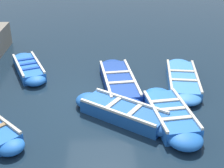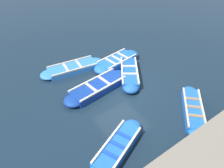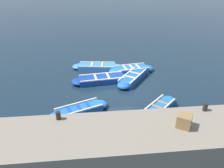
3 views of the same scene
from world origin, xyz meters
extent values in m
plane|color=#162838|center=(0.00, 0.00, 0.00)|extent=(120.00, 120.00, 0.00)
cube|color=navy|center=(0.67, 1.05, 0.18)|extent=(1.37, 3.05, 0.37)
ellipsoid|color=navy|center=(0.50, 2.51, 0.18)|extent=(1.06, 1.08, 0.37)
ellipsoid|color=navy|center=(0.84, -0.42, 0.18)|extent=(1.06, 1.08, 0.37)
cube|color=silver|center=(0.20, 0.99, 0.40)|extent=(0.41, 2.88, 0.07)
cube|color=silver|center=(1.15, 1.10, 0.40)|extent=(0.41, 2.88, 0.07)
cube|color=beige|center=(0.63, 1.46, 0.39)|extent=(0.92, 0.24, 0.04)
cube|color=beige|center=(0.72, 0.63, 0.39)|extent=(0.92, 0.24, 0.04)
cube|color=#3884E0|center=(3.01, 1.26, 0.15)|extent=(1.40, 2.84, 0.29)
ellipsoid|color=#3884E0|center=(3.19, 2.62, 0.15)|extent=(1.08, 1.10, 0.29)
ellipsoid|color=#3884E0|center=(2.82, -0.09, 0.15)|extent=(1.08, 1.10, 0.29)
cube|color=beige|center=(2.53, 1.33, 0.33)|extent=(0.44, 2.66, 0.07)
cube|color=beige|center=(3.48, 1.20, 0.33)|extent=(0.44, 2.66, 0.07)
cube|color=beige|center=(3.06, 1.65, 0.31)|extent=(0.92, 0.26, 0.04)
cube|color=beige|center=(2.95, 0.88, 0.31)|extent=(0.92, 0.26, 0.04)
cube|color=blue|center=(2.05, -1.17, 0.19)|extent=(1.34, 2.43, 0.38)
ellipsoid|color=blue|center=(1.89, -0.03, 0.19)|extent=(1.07, 1.09, 0.38)
ellipsoid|color=blue|center=(2.21, -2.31, 0.19)|extent=(1.07, 1.09, 0.38)
cube|color=silver|center=(1.59, -1.24, 0.42)|extent=(0.40, 2.25, 0.07)
cube|color=silver|center=(2.52, -1.10, 0.42)|extent=(0.40, 2.25, 0.07)
cube|color=beige|center=(1.98, -0.68, 0.40)|extent=(0.91, 0.26, 0.04)
cube|color=beige|center=(2.05, -1.17, 0.40)|extent=(0.91, 0.26, 0.04)
cube|color=beige|center=(2.12, -1.66, 0.40)|extent=(0.91, 0.26, 0.04)
cube|color=blue|center=(-2.79, 2.42, 0.17)|extent=(1.68, 2.48, 0.34)
ellipsoid|color=blue|center=(-3.24, 3.50, 0.17)|extent=(1.02, 1.03, 0.34)
ellipsoid|color=blue|center=(-2.33, 1.34, 0.17)|extent=(1.02, 1.03, 0.34)
cube|color=silver|center=(-3.13, 2.27, 0.37)|extent=(0.96, 2.15, 0.07)
cube|color=silver|center=(-2.44, 2.56, 0.37)|extent=(0.96, 2.15, 0.07)
cube|color=#1947B7|center=(-2.98, 2.88, 0.36)|extent=(0.73, 0.41, 0.04)
cube|color=#1947B7|center=(-2.79, 2.42, 0.36)|extent=(0.73, 0.41, 0.04)
cube|color=#1947B7|center=(-2.59, 1.96, 0.36)|extent=(0.73, 0.41, 0.04)
ellipsoid|color=blue|center=(-2.25, -2.44, 0.17)|extent=(1.03, 1.03, 0.34)
cube|color=#1E59AD|center=(0.70, -1.00, 0.20)|extent=(2.61, 2.23, 0.39)
ellipsoid|color=#1E59AD|center=(-0.34, -0.24, 0.20)|extent=(1.16, 1.15, 0.39)
ellipsoid|color=#1E59AD|center=(1.75, -1.76, 0.20)|extent=(1.16, 1.15, 0.39)
cube|color=silver|center=(0.47, -1.33, 0.43)|extent=(2.10, 1.55, 0.07)
cube|color=silver|center=(0.94, -0.67, 0.43)|extent=(2.10, 1.55, 0.07)
cube|color=beige|center=(0.41, -0.79, 0.41)|extent=(0.57, 0.71, 0.04)
cube|color=beige|center=(1.00, -1.21, 0.41)|extent=(0.57, 0.71, 0.04)
camera|label=1|loc=(0.11, -8.81, 5.13)|focal=50.00mm
camera|label=2|loc=(-6.70, 5.48, 7.08)|focal=35.00mm
camera|label=3|loc=(-12.16, 1.70, 6.37)|focal=35.00mm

